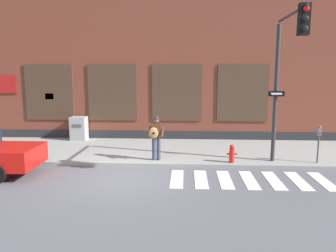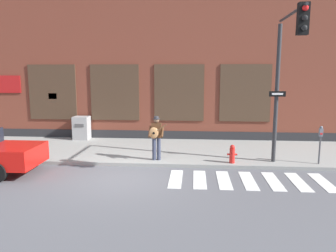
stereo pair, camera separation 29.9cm
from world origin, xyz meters
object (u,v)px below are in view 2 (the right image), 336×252
at_px(traffic_light, 286,64).
at_px(busker, 156,135).
at_px(utility_box, 82,128).
at_px(parking_meter, 320,139).
at_px(fire_hydrant, 232,154).

bearing_deg(traffic_light, busker, 167.70).
xyz_separation_m(busker, utility_box, (-4.26, 3.74, -0.40)).
distance_m(traffic_light, parking_meter, 3.31).
xyz_separation_m(traffic_light, fire_hydrant, (-1.58, 0.79, -3.32)).
xyz_separation_m(parking_meter, utility_box, (-10.40, 3.80, -0.36)).
bearing_deg(traffic_light, fire_hydrant, 153.32).
distance_m(utility_box, fire_hydrant, 8.18).
height_order(busker, fire_hydrant, busker).
height_order(busker, utility_box, busker).
height_order(parking_meter, fire_hydrant, parking_meter).
xyz_separation_m(busker, parking_meter, (6.13, -0.06, -0.04)).
distance_m(traffic_light, fire_hydrant, 3.76).
relative_size(utility_box, fire_hydrant, 1.67).
relative_size(busker, parking_meter, 1.20).
bearing_deg(busker, traffic_light, -12.30).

